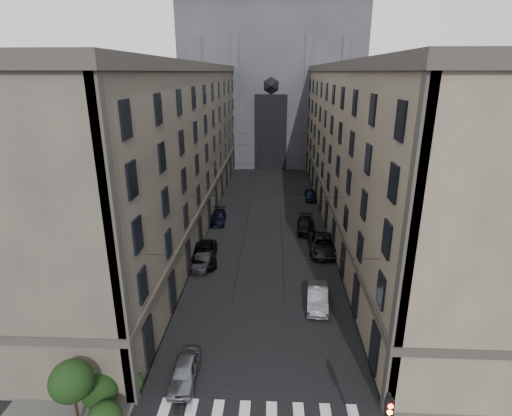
# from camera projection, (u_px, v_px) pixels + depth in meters

# --- Properties ---
(sidewalk_left) EXTENTS (7.00, 80.00, 0.15)m
(sidewalk_left) POSITION_uv_depth(u_px,v_px,m) (186.00, 219.00, 51.08)
(sidewalk_left) COLOR #383533
(sidewalk_left) RESTS_ON ground
(sidewalk_right) EXTENTS (7.00, 80.00, 0.15)m
(sidewalk_right) POSITION_uv_depth(u_px,v_px,m) (351.00, 221.00, 50.18)
(sidewalk_right) COLOR #383533
(sidewalk_right) RESTS_ON ground
(building_left) EXTENTS (13.60, 60.60, 18.85)m
(building_left) POSITION_uv_depth(u_px,v_px,m) (157.00, 146.00, 48.20)
(building_left) COLOR #453C34
(building_left) RESTS_ON ground
(building_right) EXTENTS (13.60, 60.60, 18.85)m
(building_right) POSITION_uv_depth(u_px,v_px,m) (382.00, 148.00, 47.05)
(building_right) COLOR brown
(building_right) RESTS_ON ground
(gothic_tower) EXTENTS (35.00, 23.00, 58.00)m
(gothic_tower) POSITION_uv_depth(u_px,v_px,m) (272.00, 72.00, 81.71)
(gothic_tower) COLOR #2D2D33
(gothic_tower) RESTS_ON ground
(shrub_cluster) EXTENTS (3.90, 4.40, 3.90)m
(shrub_cluster) POSITION_uv_depth(u_px,v_px,m) (93.00, 392.00, 21.15)
(shrub_cluster) COLOR black
(shrub_cluster) RESTS_ON sidewalk_left
(tram_wires) EXTENTS (14.00, 60.00, 0.43)m
(tram_wires) POSITION_uv_depth(u_px,v_px,m) (268.00, 165.00, 47.96)
(tram_wires) COLOR black
(tram_wires) RESTS_ON ground
(car_left_near) EXTENTS (1.65, 3.98, 1.35)m
(car_left_near) POSITION_uv_depth(u_px,v_px,m) (184.00, 372.00, 24.17)
(car_left_near) COLOR slate
(car_left_near) RESTS_ON ground
(car_left_midnear) EXTENTS (1.76, 4.30, 1.38)m
(car_left_midnear) POSITION_uv_depth(u_px,v_px,m) (204.00, 260.00, 38.35)
(car_left_midnear) COLOR black
(car_left_midnear) RESTS_ON ground
(car_left_midfar) EXTENTS (3.49, 6.26, 1.66)m
(car_left_midfar) POSITION_uv_depth(u_px,v_px,m) (203.00, 254.00, 39.47)
(car_left_midfar) COLOR black
(car_left_midfar) RESTS_ON ground
(car_left_far) EXTENTS (2.13, 4.81, 1.37)m
(car_left_far) POSITION_uv_depth(u_px,v_px,m) (218.00, 217.00, 49.80)
(car_left_far) COLOR black
(car_left_far) RESTS_ON ground
(car_right_near) EXTENTS (2.00, 4.76, 1.53)m
(car_right_near) POSITION_uv_depth(u_px,v_px,m) (317.00, 297.00, 31.99)
(car_right_near) COLOR gray
(car_right_near) RESTS_ON ground
(car_right_midnear) EXTENTS (2.85, 5.94, 1.63)m
(car_right_midnear) POSITION_uv_depth(u_px,v_px,m) (322.00, 245.00, 41.60)
(car_right_midnear) COLOR black
(car_right_midnear) RESTS_ON ground
(car_right_midfar) EXTENTS (2.29, 5.10, 1.45)m
(car_right_midfar) POSITION_uv_depth(u_px,v_px,m) (306.00, 225.00, 47.08)
(car_right_midfar) COLOR black
(car_right_midfar) RESTS_ON ground
(car_right_far) EXTENTS (1.75, 4.25, 1.44)m
(car_right_far) POSITION_uv_depth(u_px,v_px,m) (311.00, 195.00, 58.71)
(car_right_far) COLOR black
(car_right_far) RESTS_ON ground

